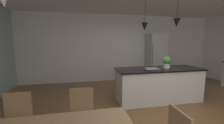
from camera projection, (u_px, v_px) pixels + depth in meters
ground_plane at (161, 119)px, 3.08m from camera, size 10.00×8.40×0.04m
wall_back_kitchen at (121, 48)px, 6.05m from camera, size 10.00×0.12×2.70m
chair_far_left at (15, 122)px, 2.07m from camera, size 0.40×0.40×0.87m
chair_far_right at (82, 115)px, 2.25m from camera, size 0.43×0.43×0.87m
kitchen_island at (158, 84)px, 3.95m from camera, size 2.33×0.83×0.91m
refrigerator at (156, 57)px, 5.99m from camera, size 0.73×0.67×1.94m
pendant_over_island_main at (145, 26)px, 3.65m from camera, size 0.16×0.16×0.80m
pendant_over_island_aux at (177, 23)px, 3.81m from camera, size 0.18×0.18×0.69m
potted_plant_on_island at (167, 62)px, 3.91m from camera, size 0.22×0.22×0.33m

